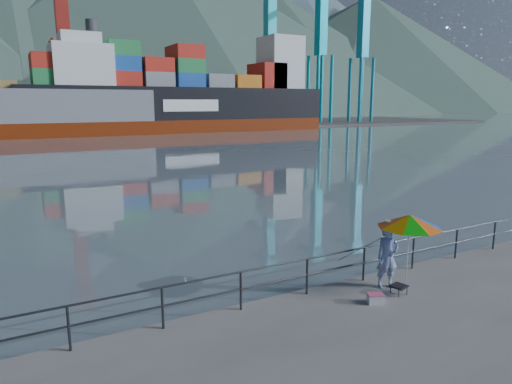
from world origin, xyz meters
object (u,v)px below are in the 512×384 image
fisherman (387,257)px  beach_umbrella (410,221)px  container_ship (191,97)px  cooler_bag (375,299)px

fisherman → beach_umbrella: bearing=-31.7°
container_ship → cooler_bag: bearing=-107.2°
fisherman → beach_umbrella: 1.19m
fisherman → container_ship: (21.11, 70.84, 4.99)m
beach_umbrella → container_ship: 74.29m
fisherman → container_ship: bearing=88.3°
fisherman → container_ship: size_ratio=0.03×
cooler_bag → container_ship: bearing=97.0°
beach_umbrella → fisherman: bearing=133.4°
fisherman → container_ship: 74.09m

